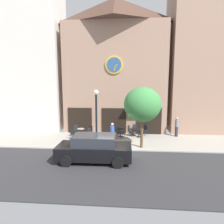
{
  "coord_description": "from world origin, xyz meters",
  "views": [
    {
      "loc": [
        0.95,
        -12.86,
        4.56
      ],
      "look_at": [
        -0.25,
        2.31,
        2.29
      ],
      "focal_mm": 31.69,
      "sensor_mm": 36.0,
      "label": 1
    }
  ],
  "objects_px": {
    "street_lamp": "(96,118)",
    "cafe_table_near_door": "(81,132)",
    "cafe_chair_facing_wall": "(119,133)",
    "cafe_chair_corner": "(88,132)",
    "cafe_table_near_curb": "(120,130)",
    "cafe_chair_facing_street": "(73,133)",
    "cafe_chair_right_end": "(90,130)",
    "cafe_table_center_left": "(139,131)",
    "street_tree": "(142,105)",
    "cafe_chair_near_tree": "(76,129)",
    "cafe_chair_under_awning": "(130,130)",
    "cafe_chair_mid_row": "(135,129)",
    "pedestrian_blue": "(112,134)",
    "pedestrian_grey": "(177,127)",
    "parked_car_black": "(94,148)",
    "cafe_chair_curbside": "(145,129)"
  },
  "relations": [
    {
      "from": "cafe_chair_facing_wall",
      "to": "cafe_chair_near_tree",
      "type": "bearing_deg",
      "value": 165.07
    },
    {
      "from": "cafe_chair_curbside",
      "to": "pedestrian_blue",
      "type": "xyz_separation_m",
      "value": [
        -2.61,
        -3.01,
        0.33
      ]
    },
    {
      "from": "cafe_table_center_left",
      "to": "cafe_table_near_curb",
      "type": "bearing_deg",
      "value": 177.32
    },
    {
      "from": "cafe_chair_curbside",
      "to": "cafe_chair_near_tree",
      "type": "bearing_deg",
      "value": -175.96
    },
    {
      "from": "cafe_table_near_door",
      "to": "pedestrian_blue",
      "type": "xyz_separation_m",
      "value": [
        2.83,
        -1.93,
        0.37
      ]
    },
    {
      "from": "cafe_table_near_door",
      "to": "cafe_chair_near_tree",
      "type": "relative_size",
      "value": 0.82
    },
    {
      "from": "cafe_chair_right_end",
      "to": "street_lamp",
      "type": "bearing_deg",
      "value": -69.11
    },
    {
      "from": "cafe_table_near_door",
      "to": "cafe_table_center_left",
      "type": "bearing_deg",
      "value": 5.31
    },
    {
      "from": "cafe_chair_facing_wall",
      "to": "cafe_chair_facing_street",
      "type": "bearing_deg",
      "value": -174.34
    },
    {
      "from": "street_tree",
      "to": "cafe_chair_facing_wall",
      "type": "bearing_deg",
      "value": 131.22
    },
    {
      "from": "cafe_table_center_left",
      "to": "cafe_chair_near_tree",
      "type": "relative_size",
      "value": 0.84
    },
    {
      "from": "cafe_table_near_curb",
      "to": "cafe_chair_facing_street",
      "type": "bearing_deg",
      "value": -161.81
    },
    {
      "from": "cafe_chair_under_awning",
      "to": "pedestrian_grey",
      "type": "xyz_separation_m",
      "value": [
        3.99,
        0.12,
        0.33
      ]
    },
    {
      "from": "cafe_chair_facing_wall",
      "to": "cafe_chair_corner",
      "type": "relative_size",
      "value": 1.0
    },
    {
      "from": "cafe_chair_facing_street",
      "to": "parked_car_black",
      "type": "distance_m",
      "value": 4.9
    },
    {
      "from": "street_lamp",
      "to": "street_tree",
      "type": "relative_size",
      "value": 0.95
    },
    {
      "from": "cafe_chair_mid_row",
      "to": "cafe_table_near_door",
      "type": "bearing_deg",
      "value": -164.97
    },
    {
      "from": "street_tree",
      "to": "cafe_chair_under_awning",
      "type": "height_order",
      "value": "street_tree"
    },
    {
      "from": "cafe_chair_under_awning",
      "to": "pedestrian_blue",
      "type": "xyz_separation_m",
      "value": [
        -1.28,
        -2.72,
        0.33
      ]
    },
    {
      "from": "cafe_table_near_door",
      "to": "cafe_chair_corner",
      "type": "distance_m",
      "value": 0.83
    },
    {
      "from": "cafe_chair_mid_row",
      "to": "cafe_chair_curbside",
      "type": "xyz_separation_m",
      "value": [
        0.82,
        -0.15,
        0.0
      ]
    },
    {
      "from": "pedestrian_grey",
      "to": "cafe_chair_right_end",
      "type": "bearing_deg",
      "value": -176.51
    },
    {
      "from": "pedestrian_blue",
      "to": "pedestrian_grey",
      "type": "relative_size",
      "value": 1.0
    },
    {
      "from": "cafe_table_near_door",
      "to": "cafe_chair_mid_row",
      "type": "relative_size",
      "value": 0.82
    },
    {
      "from": "street_lamp",
      "to": "cafe_table_near_door",
      "type": "relative_size",
      "value": 5.48
    },
    {
      "from": "pedestrian_blue",
      "to": "pedestrian_grey",
      "type": "height_order",
      "value": "same"
    },
    {
      "from": "cafe_chair_under_awning",
      "to": "parked_car_black",
      "type": "distance_m",
      "value": 6.13
    },
    {
      "from": "cafe_chair_curbside",
      "to": "parked_car_black",
      "type": "xyz_separation_m",
      "value": [
        -3.44,
        -6.04,
        0.23
      ]
    },
    {
      "from": "street_tree",
      "to": "cafe_chair_under_awning",
      "type": "distance_m",
      "value": 4.05
    },
    {
      "from": "cafe_chair_curbside",
      "to": "parked_car_black",
      "type": "bearing_deg",
      "value": -119.64
    },
    {
      "from": "cafe_chair_facing_street",
      "to": "pedestrian_grey",
      "type": "distance_m",
      "value": 8.71
    },
    {
      "from": "cafe_chair_facing_wall",
      "to": "pedestrian_grey",
      "type": "relative_size",
      "value": 0.54
    },
    {
      "from": "cafe_table_center_left",
      "to": "cafe_chair_mid_row",
      "type": "distance_m",
      "value": 0.83
    },
    {
      "from": "cafe_chair_facing_wall",
      "to": "cafe_chair_curbside",
      "type": "distance_m",
      "value": 2.61
    },
    {
      "from": "pedestrian_grey",
      "to": "cafe_chair_under_awning",
      "type": "bearing_deg",
      "value": -178.24
    },
    {
      "from": "cafe_table_center_left",
      "to": "cafe_chair_facing_street",
      "type": "distance_m",
      "value": 5.44
    },
    {
      "from": "cafe_chair_mid_row",
      "to": "cafe_chair_curbside",
      "type": "relative_size",
      "value": 1.0
    },
    {
      "from": "street_lamp",
      "to": "cafe_chair_right_end",
      "type": "distance_m",
      "value": 3.08
    },
    {
      "from": "pedestrian_blue",
      "to": "cafe_chair_corner",
      "type": "bearing_deg",
      "value": 143.92
    },
    {
      "from": "cafe_chair_mid_row",
      "to": "cafe_chair_near_tree",
      "type": "xyz_separation_m",
      "value": [
        -5.16,
        -0.57,
        0.0
      ]
    },
    {
      "from": "street_tree",
      "to": "cafe_chair_near_tree",
      "type": "height_order",
      "value": "street_tree"
    },
    {
      "from": "cafe_table_near_door",
      "to": "pedestrian_blue",
      "type": "relative_size",
      "value": 0.44
    },
    {
      "from": "cafe_table_near_door",
      "to": "cafe_chair_curbside",
      "type": "xyz_separation_m",
      "value": [
        5.44,
        1.09,
        0.03
      ]
    },
    {
      "from": "cafe_table_center_left",
      "to": "cafe_chair_facing_street",
      "type": "relative_size",
      "value": 0.84
    },
    {
      "from": "cafe_chair_near_tree",
      "to": "cafe_chair_facing_wall",
      "type": "xyz_separation_m",
      "value": [
        3.8,
        -1.01,
        0.0
      ]
    },
    {
      "from": "cafe_chair_under_awning",
      "to": "cafe_chair_facing_street",
      "type": "xyz_separation_m",
      "value": [
        -4.56,
        -1.51,
        0.0
      ]
    },
    {
      "from": "cafe_chair_right_end",
      "to": "cafe_chair_curbside",
      "type": "distance_m",
      "value": 4.76
    },
    {
      "from": "cafe_table_near_curb",
      "to": "cafe_table_center_left",
      "type": "xyz_separation_m",
      "value": [
        1.55,
        -0.07,
        0.0
      ]
    },
    {
      "from": "cafe_chair_right_end",
      "to": "cafe_chair_corner",
      "type": "height_order",
      "value": "same"
    },
    {
      "from": "cafe_chair_facing_street",
      "to": "pedestrian_blue",
      "type": "xyz_separation_m",
      "value": [
        3.28,
        -1.21,
        0.33
      ]
    }
  ]
}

